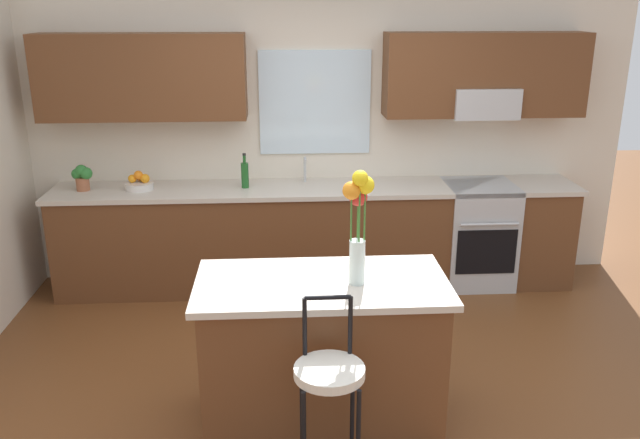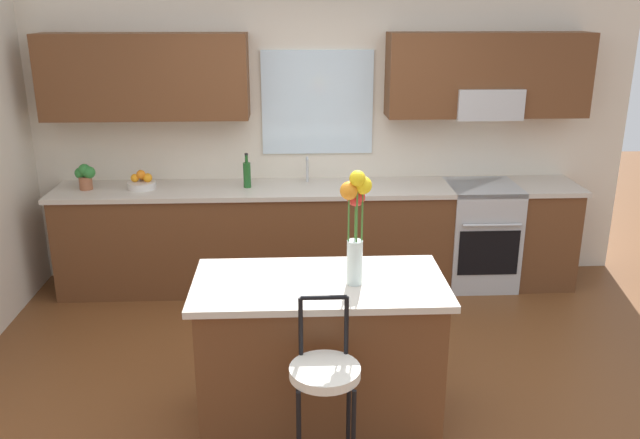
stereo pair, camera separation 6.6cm
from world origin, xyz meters
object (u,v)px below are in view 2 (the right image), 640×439
at_px(fruit_bowl_oranges, 142,182).
at_px(flower_vase, 356,216).
at_px(oven_range, 480,235).
at_px(bar_stool_near, 325,380).
at_px(bottle_olive_oil, 247,174).
at_px(kitchen_island, 320,351).
at_px(potted_plant_small, 85,175).

bearing_deg(fruit_bowl_oranges, flower_vase, -51.83).
xyz_separation_m(oven_range, bar_stool_near, (-1.53, -2.59, 0.18)).
relative_size(fruit_bowl_oranges, bottle_olive_oil, 0.80).
relative_size(oven_range, bar_stool_near, 0.88).
height_order(oven_range, kitchen_island, same).
relative_size(kitchen_island, flower_vase, 2.18).
bearing_deg(bar_stool_near, bottle_olive_oil, 101.47).
distance_m(kitchen_island, potted_plant_small, 2.84).
bearing_deg(oven_range, bottle_olive_oil, 179.31).
bearing_deg(flower_vase, oven_range, 56.94).
distance_m(bar_stool_near, fruit_bowl_oranges, 3.00).
distance_m(bar_stool_near, bottle_olive_oil, 2.70).
bearing_deg(bar_stool_near, fruit_bowl_oranges, 118.63).
height_order(kitchen_island, bar_stool_near, bar_stool_near).
relative_size(bar_stool_near, potted_plant_small, 4.71).
height_order(flower_vase, fruit_bowl_oranges, flower_vase).
relative_size(kitchen_island, fruit_bowl_oranges, 6.08).
xyz_separation_m(oven_range, bottle_olive_oil, (-2.06, 0.02, 0.58)).
bearing_deg(potted_plant_small, flower_vase, -44.59).
bearing_deg(bottle_olive_oil, bar_stool_near, -78.53).
bearing_deg(kitchen_island, fruit_bowl_oranges, 125.12).
bearing_deg(flower_vase, potted_plant_small, 135.41).
xyz_separation_m(kitchen_island, flower_vase, (0.20, -0.04, 0.86)).
xyz_separation_m(fruit_bowl_oranges, bottle_olive_oil, (0.90, -0.00, 0.07)).
distance_m(flower_vase, potted_plant_small, 2.96).
bearing_deg(oven_range, flower_vase, -123.06).
xyz_separation_m(kitchen_island, bottle_olive_oil, (-0.53, 2.03, 0.57)).
bearing_deg(fruit_bowl_oranges, bottle_olive_oil, -0.21).
relative_size(kitchen_island, potted_plant_small, 6.60).
bearing_deg(oven_range, kitchen_island, -127.31).
bearing_deg(fruit_bowl_oranges, oven_range, -0.54).
bearing_deg(oven_range, bar_stool_near, -120.53).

